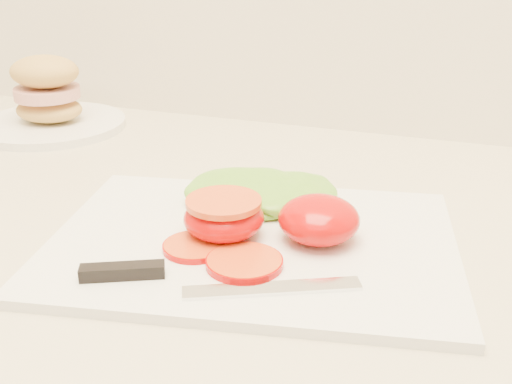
% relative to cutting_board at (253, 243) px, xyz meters
% --- Properties ---
extents(cutting_board, '(0.43, 0.35, 0.01)m').
position_rel_cutting_board_xyz_m(cutting_board, '(0.00, 0.00, 0.00)').
color(cutting_board, white).
rests_on(cutting_board, counter).
extents(tomato_half_dome, '(0.08, 0.08, 0.04)m').
position_rel_cutting_board_xyz_m(tomato_half_dome, '(0.06, 0.02, 0.03)').
color(tomato_half_dome, '#B90200').
rests_on(tomato_half_dome, cutting_board).
extents(tomato_half_cut, '(0.08, 0.08, 0.04)m').
position_rel_cutting_board_xyz_m(tomato_half_cut, '(-0.03, -0.00, 0.03)').
color(tomato_half_cut, '#B90200').
rests_on(tomato_half_cut, cutting_board).
extents(tomato_slice_0, '(0.07, 0.07, 0.01)m').
position_rel_cutting_board_xyz_m(tomato_slice_0, '(0.01, -0.05, 0.01)').
color(tomato_slice_0, orange).
rests_on(tomato_slice_0, cutting_board).
extents(tomato_slice_1, '(0.06, 0.06, 0.01)m').
position_rel_cutting_board_xyz_m(tomato_slice_1, '(-0.04, -0.04, 0.01)').
color(tomato_slice_1, orange).
rests_on(tomato_slice_1, cutting_board).
extents(lettuce_leaf_0, '(0.16, 0.13, 0.03)m').
position_rel_cutting_board_xyz_m(lettuce_leaf_0, '(-0.03, 0.08, 0.02)').
color(lettuce_leaf_0, '#76BE32').
rests_on(lettuce_leaf_0, cutting_board).
extents(lettuce_leaf_1, '(0.12, 0.14, 0.02)m').
position_rel_cutting_board_xyz_m(lettuce_leaf_1, '(0.02, 0.09, 0.02)').
color(lettuce_leaf_1, '#76BE32').
rests_on(lettuce_leaf_1, cutting_board).
extents(knife, '(0.24, 0.09, 0.01)m').
position_rel_cutting_board_xyz_m(knife, '(-0.03, -0.10, 0.01)').
color(knife, silver).
rests_on(knife, cutting_board).
extents(sandwich_plate, '(0.22, 0.22, 0.11)m').
position_rel_cutting_board_xyz_m(sandwich_plate, '(-0.42, 0.27, 0.03)').
color(sandwich_plate, white).
rests_on(sandwich_plate, counter).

